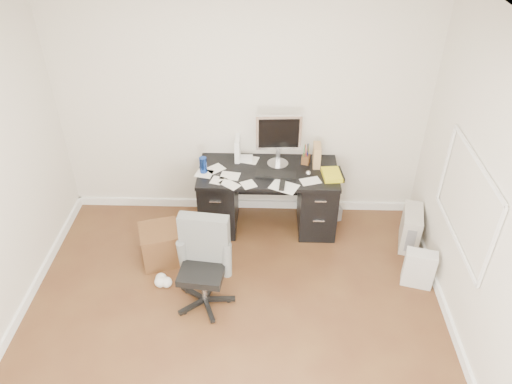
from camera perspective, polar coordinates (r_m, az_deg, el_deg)
ground at (r=4.65m, az=-2.81°, el=-16.65°), size 4.00×4.00×0.00m
room_shell at (r=3.51m, az=-3.02°, el=0.56°), size 4.02×4.02×2.71m
desk at (r=5.55m, az=1.36°, el=-0.56°), size 1.50×0.70×0.75m
loose_papers at (r=5.32m, az=-0.75°, el=2.22°), size 1.10×0.60×0.00m
lcd_monitor at (r=5.30m, az=2.58°, el=5.91°), size 0.50×0.30×0.61m
keyboard at (r=5.27m, az=2.25°, el=2.00°), size 0.44×0.18×0.02m
computer_mouse at (r=5.29m, az=5.98°, el=2.17°), size 0.07×0.07×0.06m
travel_mug at (r=5.31m, az=-6.06°, el=3.09°), size 0.09×0.09×0.18m
white_binder at (r=5.50m, az=-2.12°, el=5.01°), size 0.10×0.23×0.26m
magazine_file at (r=5.43m, az=6.96°, el=4.20°), size 0.11×0.21×0.24m
pen_cup at (r=5.44m, az=5.75°, el=4.37°), size 0.13×0.13×0.24m
yellow_book at (r=5.31m, az=8.72°, el=1.97°), size 0.23×0.28×0.05m
paper_remote at (r=5.10m, az=3.23°, el=0.70°), size 0.34×0.32×0.02m
office_chair at (r=4.63m, az=-6.16°, el=-8.50°), size 0.59×0.59×0.93m
pc_tower at (r=5.66m, az=17.26°, el=-3.95°), size 0.28×0.46×0.43m
shopping_bag at (r=5.22m, az=18.11°, el=-8.32°), size 0.34×0.28×0.40m
wicker_basket at (r=5.33m, az=-10.84°, el=-5.92°), size 0.50×0.50×0.40m
desk_printer at (r=5.92m, az=8.04°, el=-2.11°), size 0.35×0.31×0.18m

